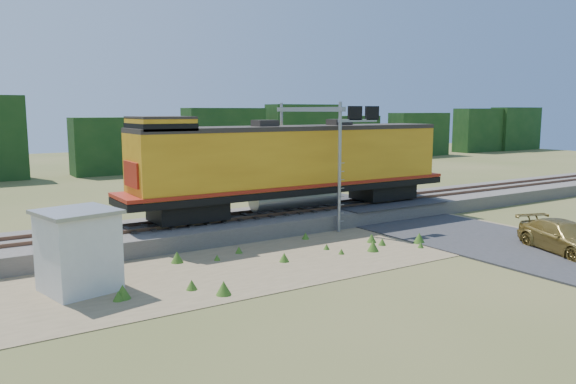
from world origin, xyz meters
TOP-DOWN VIEW (x-y plane):
  - ground at (0.00, 0.00)m, footprint 140.00×140.00m
  - ballast at (0.00, 6.00)m, footprint 70.00×5.00m
  - rails at (0.00, 6.00)m, footprint 70.00×1.54m
  - dirt_shoulder at (-2.00, 0.50)m, footprint 26.00×8.00m
  - road at (7.00, 0.74)m, footprint 7.00×66.00m
  - tree_line_north at (0.00, 38.00)m, footprint 130.00×3.00m
  - weed_clumps at (-3.50, 0.10)m, footprint 15.00×6.20m
  - locomotive at (0.97, 6.00)m, footprint 19.60×2.99m
  - shed at (-11.50, 0.49)m, footprint 2.92×2.92m
  - signal_gantry at (2.40, 5.35)m, footprint 2.67×6.20m
  - car at (7.88, -5.61)m, footprint 3.40×5.20m

SIDE VIEW (x-z plane):
  - ground at x=0.00m, z-range 0.00..0.00m
  - weed_clumps at x=-3.50m, z-range -0.28..0.28m
  - dirt_shoulder at x=-2.00m, z-range 0.00..0.03m
  - road at x=7.00m, z-range -0.34..0.52m
  - ballast at x=0.00m, z-range 0.00..0.80m
  - car at x=7.88m, z-range 0.00..1.40m
  - rails at x=0.00m, z-range 0.80..0.96m
  - shed at x=-11.50m, z-range 0.02..2.91m
  - tree_line_north at x=0.00m, z-range -0.18..6.32m
  - locomotive at x=0.97m, z-range 0.93..5.98m
  - signal_gantry at x=2.40m, z-range 1.71..8.43m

